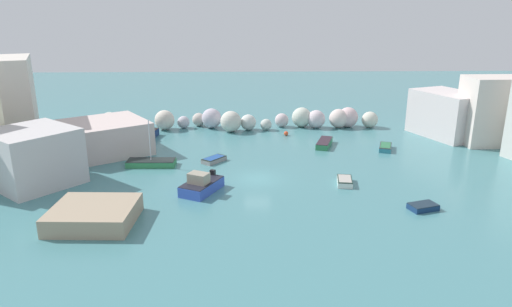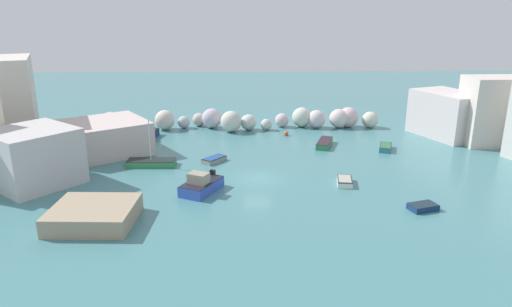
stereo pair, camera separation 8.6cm
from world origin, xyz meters
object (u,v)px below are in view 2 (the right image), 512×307
moored_boat_4 (201,185)px  moored_boat_7 (386,147)px  stone_dock (94,214)px  moored_boat_3 (324,143)px  channel_buoy (286,133)px  moored_boat_6 (214,159)px  moored_boat_1 (345,181)px  moored_boat_5 (423,207)px  moored_boat_2 (146,135)px  moored_boat_0 (151,163)px

moored_boat_4 → moored_boat_7: moored_boat_4 is taller
stone_dock → moored_boat_3: stone_dock is taller
moored_boat_3 → channel_buoy: bearing=-120.8°
channel_buoy → moored_boat_6: bearing=-129.4°
moored_boat_1 → moored_boat_4: 13.09m
moored_boat_3 → moored_boat_4: (-13.24, -14.01, 0.30)m
moored_boat_5 → moored_boat_6: size_ratio=0.87×
moored_boat_7 → moored_boat_4: bearing=140.4°
stone_dock → channel_buoy: (16.63, 24.80, -0.40)m
moored_boat_3 → moored_boat_6: bearing=-47.2°
moored_boat_2 → moored_boat_6: bearing=54.7°
moored_boat_2 → moored_boat_7: bearing=89.6°
stone_dock → moored_boat_6: size_ratio=2.08×
moored_boat_0 → moored_boat_2: bearing=-74.1°
moored_boat_3 → moored_boat_5: 18.90m
moored_boat_2 → stone_dock: bearing=11.9°
channel_buoy → moored_boat_2: (-17.52, -1.46, 0.28)m
moored_boat_2 → moored_boat_5: 34.15m
stone_dock → moored_boat_5: stone_dock is taller
moored_boat_4 → moored_boat_2: bearing=-127.6°
channel_buoy → moored_boat_2: 17.59m
moored_boat_5 → moored_boat_6: (-17.49, 12.62, 0.02)m
moored_boat_6 → moored_boat_0: bearing=139.5°
moored_boat_3 → moored_boat_4: 19.28m
moored_boat_2 → moored_boat_3: size_ratio=1.16×
moored_boat_0 → moored_boat_2: size_ratio=0.96×
stone_dock → moored_boat_7: (27.45, 18.26, -0.39)m
channel_buoy → moored_boat_2: moored_boat_2 is taller
channel_buoy → moored_boat_0: (-14.92, -11.54, 0.05)m
stone_dock → moored_boat_7: 32.97m
stone_dock → moored_boat_4: bearing=38.8°
moored_boat_3 → moored_boat_7: size_ratio=1.36×
stone_dock → moored_boat_2: size_ratio=1.17×
moored_boat_5 → moored_boat_7: bearing=65.9°
stone_dock → moored_boat_2: moored_boat_2 is taller
moored_boat_5 → moored_boat_6: moored_boat_6 is taller
moored_boat_3 → moored_boat_6: size_ratio=1.53×
moored_boat_4 → moored_boat_1: bearing=123.3°
moored_boat_1 → moored_boat_4: moored_boat_4 is taller
moored_boat_4 → moored_boat_6: size_ratio=1.64×
moored_boat_4 → moored_boat_6: moored_boat_4 is taller
moored_boat_2 → moored_boat_3: 21.87m
moored_boat_1 → moored_boat_3: 12.49m
stone_dock → moored_boat_2: (-0.90, 23.35, -0.12)m
moored_boat_2 → moored_boat_7: moored_boat_2 is taller
stone_dock → channel_buoy: bearing=56.2°
moored_boat_2 → moored_boat_7: size_ratio=1.58×
moored_boat_5 → moored_boat_7: size_ratio=0.77×
moored_boat_1 → moored_boat_2: 26.59m
moored_boat_0 → stone_dock: bearing=84.1°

